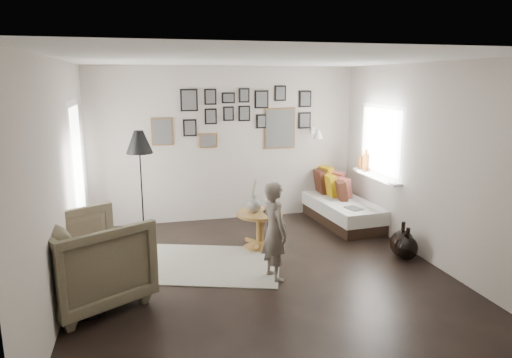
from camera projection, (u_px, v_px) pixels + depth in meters
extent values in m
plane|color=black|center=(262.00, 273.00, 5.72)|extent=(4.80, 4.80, 0.00)
plane|color=#ACA297|center=(226.00, 145.00, 7.72)|extent=(4.50, 0.00, 4.50)
plane|color=#ACA297|center=(351.00, 237.00, 3.17)|extent=(4.50, 0.00, 4.50)
plane|color=#ACA297|center=(61.00, 182.00, 4.91)|extent=(0.00, 4.80, 4.80)
plane|color=#ACA297|center=(428.00, 163.00, 5.98)|extent=(0.00, 4.80, 4.80)
plane|color=white|center=(262.00, 59.00, 5.17)|extent=(4.80, 4.80, 0.00)
plane|color=white|center=(78.00, 181.00, 6.10)|extent=(0.00, 2.14, 2.14)
plane|color=white|center=(78.00, 181.00, 6.10)|extent=(0.00, 1.88, 1.88)
plane|color=white|center=(78.00, 181.00, 6.10)|extent=(0.00, 1.93, 1.93)
plane|color=white|center=(381.00, 140.00, 7.09)|extent=(0.00, 1.30, 1.30)
plane|color=white|center=(381.00, 140.00, 7.09)|extent=(0.00, 1.14, 1.14)
cube|color=white|center=(376.00, 176.00, 7.19)|extent=(0.15, 1.32, 0.04)
cylinder|color=#8C4C14|center=(366.00, 163.00, 7.49)|extent=(0.10, 0.10, 0.28)
cylinder|color=#8C4C14|center=(361.00, 163.00, 7.66)|extent=(0.08, 0.08, 0.22)
cube|color=brown|center=(162.00, 132.00, 7.40)|extent=(0.35, 0.03, 0.45)
cube|color=black|center=(162.00, 132.00, 7.39)|extent=(0.30, 0.01, 0.40)
cube|color=black|center=(189.00, 100.00, 7.40)|extent=(0.28, 0.03, 0.36)
cube|color=black|center=(189.00, 100.00, 7.39)|extent=(0.23, 0.01, 0.31)
cube|color=black|center=(190.00, 128.00, 7.50)|extent=(0.22, 0.03, 0.28)
cube|color=black|center=(190.00, 128.00, 7.48)|extent=(0.17, 0.01, 0.23)
cube|color=black|center=(210.00, 97.00, 7.48)|extent=(0.20, 0.03, 0.26)
cube|color=black|center=(210.00, 97.00, 7.46)|extent=(0.15, 0.01, 0.21)
cube|color=black|center=(211.00, 116.00, 7.55)|extent=(0.20, 0.03, 0.26)
cube|color=black|center=(211.00, 116.00, 7.53)|extent=(0.15, 0.01, 0.21)
cube|color=black|center=(228.00, 98.00, 7.55)|extent=(0.22, 0.03, 0.18)
cube|color=black|center=(228.00, 98.00, 7.54)|extent=(0.17, 0.01, 0.13)
cube|color=black|center=(228.00, 114.00, 7.61)|extent=(0.18, 0.03, 0.24)
cube|color=black|center=(229.00, 114.00, 7.59)|extent=(0.13, 0.01, 0.19)
cube|color=black|center=(244.00, 95.00, 7.61)|extent=(0.18, 0.03, 0.24)
cube|color=black|center=(244.00, 95.00, 7.59)|extent=(0.13, 0.01, 0.19)
cube|color=black|center=(244.00, 113.00, 7.67)|extent=(0.20, 0.03, 0.26)
cube|color=black|center=(244.00, 113.00, 7.66)|extent=(0.15, 0.01, 0.21)
cube|color=black|center=(261.00, 99.00, 7.70)|extent=(0.24, 0.03, 0.30)
cube|color=black|center=(262.00, 99.00, 7.68)|extent=(0.19, 0.01, 0.25)
cube|color=black|center=(261.00, 121.00, 7.77)|extent=(0.18, 0.03, 0.24)
cube|color=black|center=(262.00, 121.00, 7.76)|extent=(0.13, 0.01, 0.19)
cube|color=brown|center=(280.00, 128.00, 7.88)|extent=(0.55, 0.03, 0.70)
cube|color=black|center=(280.00, 129.00, 7.86)|extent=(0.50, 0.01, 0.65)
cube|color=black|center=(280.00, 93.00, 7.75)|extent=(0.20, 0.03, 0.26)
cube|color=black|center=(281.00, 93.00, 7.74)|extent=(0.15, 0.01, 0.21)
cube|color=black|center=(305.00, 99.00, 7.88)|extent=(0.22, 0.03, 0.28)
cube|color=black|center=(305.00, 99.00, 7.86)|extent=(0.17, 0.01, 0.23)
cube|color=black|center=(305.00, 120.00, 7.96)|extent=(0.22, 0.03, 0.28)
cube|color=black|center=(305.00, 120.00, 7.94)|extent=(0.17, 0.01, 0.23)
cube|color=brown|center=(208.00, 141.00, 7.62)|extent=(0.30, 0.03, 0.24)
cube|color=black|center=(208.00, 141.00, 7.60)|extent=(0.25, 0.01, 0.19)
cube|color=white|center=(313.00, 131.00, 8.02)|extent=(0.06, 0.04, 0.10)
cylinder|color=white|center=(315.00, 130.00, 7.90)|extent=(0.02, 0.24, 0.02)
cone|color=white|center=(318.00, 134.00, 7.79)|extent=(0.18, 0.18, 0.14)
cube|color=silver|center=(207.00, 264.00, 5.99)|extent=(2.24, 1.87, 0.01)
cone|color=brown|center=(260.00, 244.00, 6.59)|extent=(0.50, 0.50, 0.10)
cylinder|color=brown|center=(260.00, 230.00, 6.55)|extent=(0.10, 0.10, 0.38)
cylinder|color=brown|center=(260.00, 214.00, 6.50)|extent=(0.67, 0.67, 0.04)
ellipsoid|color=black|center=(254.00, 205.00, 6.47)|extent=(0.19, 0.19, 0.21)
cylinder|color=black|center=(254.00, 197.00, 6.44)|extent=(0.06, 0.06, 0.04)
cylinder|color=black|center=(267.00, 211.00, 6.52)|extent=(0.11, 0.11, 0.02)
cube|color=black|center=(341.00, 217.00, 7.71)|extent=(0.84, 1.75, 0.20)
cube|color=beige|center=(342.00, 206.00, 7.67)|extent=(0.91, 1.81, 0.21)
cube|color=#AC7C09|center=(327.00, 178.00, 8.27)|extent=(0.31, 0.53, 0.50)
cube|color=#361A11|center=(322.00, 181.00, 8.16)|extent=(0.21, 0.45, 0.45)
cube|color=maroon|center=(338.00, 183.00, 8.08)|extent=(0.34, 0.47, 0.43)
cube|color=#AC7C09|center=(331.00, 185.00, 7.92)|extent=(0.19, 0.41, 0.41)
cube|color=maroon|center=(343.00, 188.00, 7.80)|extent=(0.28, 0.41, 0.37)
cube|color=#361A11|center=(341.00, 191.00, 7.66)|extent=(0.24, 0.38, 0.36)
cube|color=black|center=(354.00, 208.00, 7.11)|extent=(0.26, 0.31, 0.01)
imported|color=brown|center=(90.00, 260.00, 4.87)|extent=(1.45, 1.44, 0.98)
cube|color=white|center=(94.00, 259.00, 4.93)|extent=(0.60, 0.61, 0.20)
cylinder|color=black|center=(144.00, 239.00, 6.91)|extent=(0.26, 0.26, 0.03)
cylinder|color=black|center=(142.00, 193.00, 6.76)|extent=(0.02, 0.02, 1.47)
cone|color=black|center=(139.00, 142.00, 6.60)|extent=(0.39, 0.39, 0.33)
cube|color=black|center=(88.00, 297.00, 4.70)|extent=(0.23, 0.12, 0.30)
cube|color=white|center=(91.00, 298.00, 4.69)|extent=(0.23, 0.16, 0.30)
ellipsoid|color=black|center=(402.00, 243.00, 6.22)|extent=(0.33, 0.33, 0.38)
cylinder|color=black|center=(403.00, 226.00, 6.17)|extent=(0.05, 0.05, 0.12)
ellipsoid|color=black|center=(407.00, 248.00, 6.11)|extent=(0.29, 0.29, 0.33)
cylinder|color=black|center=(408.00, 232.00, 6.06)|extent=(0.05, 0.05, 0.12)
imported|color=#5F544B|center=(274.00, 231.00, 5.45)|extent=(0.38, 0.49, 1.21)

